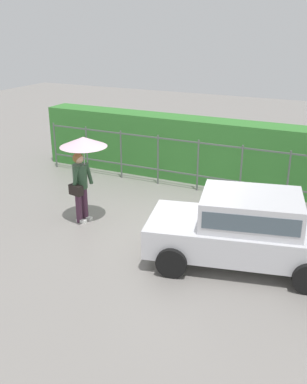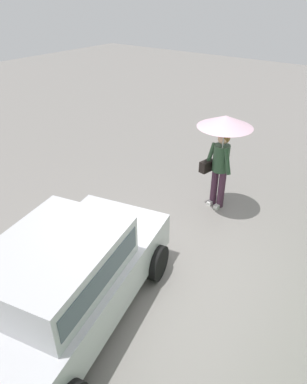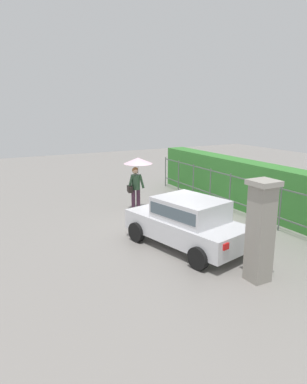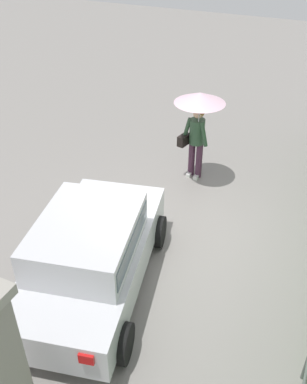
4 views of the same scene
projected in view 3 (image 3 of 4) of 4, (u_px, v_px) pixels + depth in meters
ground_plane at (177, 225)px, 12.21m from camera, size 40.00×40.00×0.00m
car at (187, 221)px, 10.15m from camera, size 3.97×2.51×1.48m
pedestrian at (137, 170)px, 13.52m from camera, size 1.10×1.10×2.11m
gate_pillar at (260, 230)px, 8.10m from camera, size 0.60×0.60×2.42m
fence_section at (241, 194)px, 13.12m from camera, size 11.35×0.05×1.50m
hedge_row at (259, 188)px, 13.49m from camera, size 12.30×0.90×1.90m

